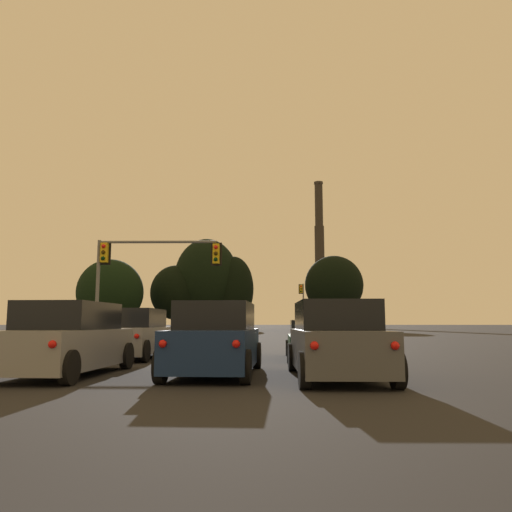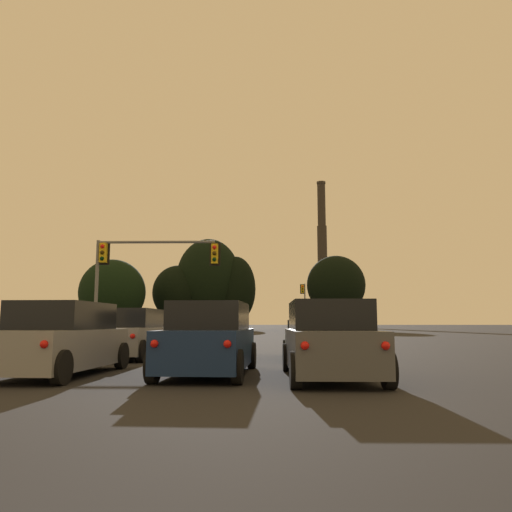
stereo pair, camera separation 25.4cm
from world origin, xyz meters
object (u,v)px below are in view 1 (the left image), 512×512
object	(u,v)px
pickup_truck_center_lane_front	(217,337)
traffic_light_overhead_left	(141,264)
suv_left_lane_second	(67,340)
traffic_light_far_right	(302,301)
suv_left_lane_front	(134,334)
suv_center_lane_second	(216,340)
suv_right_lane_second	(336,341)
smokestack	(320,269)
sedan_right_lane_front	(313,341)

from	to	relation	value
pickup_truck_center_lane_front	traffic_light_overhead_left	bearing A→B (deg)	125.14
suv_left_lane_second	traffic_light_far_right	distance (m)	52.33
suv_left_lane_front	suv_center_lane_second	world-z (taller)	same
suv_center_lane_second	traffic_light_overhead_left	size ratio (longest dim) A/B	0.74
suv_right_lane_second	traffic_light_far_right	size ratio (longest dim) A/B	0.78
suv_left_lane_second	suv_left_lane_front	size ratio (longest dim) A/B	1.01
smokestack	suv_left_lane_second	bearing A→B (deg)	-98.67
suv_center_lane_second	traffic_light_far_right	distance (m)	51.51
suv_right_lane_second	smokestack	world-z (taller)	smokestack
suv_center_lane_second	traffic_light_overhead_left	distance (m)	14.35
sedan_right_lane_front	traffic_light_far_right	distance (m)	45.54
suv_left_lane_second	traffic_light_far_right	world-z (taller)	traffic_light_far_right
suv_left_lane_second	traffic_light_far_right	size ratio (longest dim) A/B	0.79
pickup_truck_center_lane_front	smokestack	distance (m)	148.79
suv_right_lane_second	smokestack	size ratio (longest dim) A/B	0.10
sedan_right_lane_front	traffic_light_overhead_left	distance (m)	11.58
suv_right_lane_second	suv_center_lane_second	size ratio (longest dim) A/B	0.99
sedan_right_lane_front	pickup_truck_center_lane_front	size ratio (longest dim) A/B	0.86
suv_left_lane_second	suv_right_lane_second	distance (m)	6.79
suv_center_lane_second	smokestack	distance (m)	154.87
suv_left_lane_second	traffic_light_overhead_left	bearing A→B (deg)	99.04
suv_left_lane_second	suv_center_lane_second	bearing A→B (deg)	6.28
suv_left_lane_second	sedan_right_lane_front	world-z (taller)	suv_left_lane_second
pickup_truck_center_lane_front	smokestack	bearing A→B (deg)	81.85
suv_center_lane_second	traffic_light_overhead_left	world-z (taller)	traffic_light_overhead_left
suv_left_lane_second	traffic_light_overhead_left	xyz separation A→B (m)	(-1.50, 13.13, 3.49)
suv_right_lane_second	pickup_truck_center_lane_front	distance (m)	7.90
sedan_right_lane_front	suv_left_lane_front	bearing A→B (deg)	-179.77
suv_left_lane_front	smokestack	distance (m)	149.58
sedan_right_lane_front	suv_right_lane_second	size ratio (longest dim) A/B	0.97
traffic_light_far_right	suv_left_lane_second	bearing A→B (deg)	-100.83
pickup_truck_center_lane_front	traffic_light_far_right	bearing A→B (deg)	81.27
suv_left_lane_front	suv_center_lane_second	bearing A→B (deg)	-56.92
suv_right_lane_second	traffic_light_far_right	world-z (taller)	traffic_light_far_right
sedan_right_lane_front	suv_right_lane_second	world-z (taller)	suv_right_lane_second
suv_left_lane_second	traffic_light_overhead_left	world-z (taller)	traffic_light_overhead_left
pickup_truck_center_lane_front	traffic_light_overhead_left	distance (m)	8.87
suv_left_lane_second	suv_left_lane_front	distance (m)	6.16
sedan_right_lane_front	suv_center_lane_second	distance (m)	6.50
suv_center_lane_second	traffic_light_far_right	xyz separation A→B (m)	(6.03, 51.05, 3.22)
sedan_right_lane_front	traffic_light_far_right	bearing A→B (deg)	87.89
sedan_right_lane_front	suv_right_lane_second	bearing A→B (deg)	-88.81
suv_left_lane_second	traffic_light_far_right	bearing A→B (deg)	81.68
traffic_light_far_right	smokestack	bearing A→B (deg)	82.43
sedan_right_lane_front	traffic_light_overhead_left	size ratio (longest dim) A/B	0.71
suv_center_lane_second	smokestack	xyz separation A→B (m)	(19.52, 152.54, 18.30)
pickup_truck_center_lane_front	suv_right_lane_second	bearing A→B (deg)	-63.48
suv_left_lane_front	suv_left_lane_second	bearing A→B (deg)	-89.77
suv_left_lane_front	smokestack	size ratio (longest dim) A/B	0.10
traffic_light_overhead_left	suv_left_lane_second	bearing A→B (deg)	-83.47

